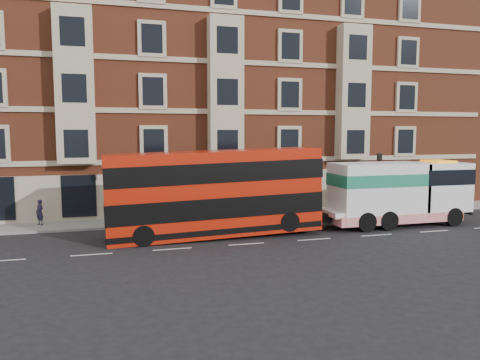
{
  "coord_description": "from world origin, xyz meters",
  "views": [
    {
      "loc": [
        -7.12,
        -23.77,
        6.05
      ],
      "look_at": [
        0.78,
        4.0,
        3.08
      ],
      "focal_mm": 35.0,
      "sensor_mm": 36.0,
      "label": 1
    }
  ],
  "objects": [
    {
      "name": "ground",
      "position": [
        0.0,
        0.0,
        0.0
      ],
      "size": [
        120.0,
        120.0,
        0.0
      ],
      "primitive_type": "plane",
      "color": "black",
      "rests_on": "ground"
    },
    {
      "name": "sidewalk",
      "position": [
        0.0,
        7.5,
        0.07
      ],
      "size": [
        90.0,
        3.0,
        0.15
      ],
      "primitive_type": "cube",
      "color": "slate",
      "rests_on": "ground"
    },
    {
      "name": "victorian_terrace",
      "position": [
        0.5,
        15.0,
        10.07
      ],
      "size": [
        45.0,
        12.0,
        20.4
      ],
      "color": "brown",
      "rests_on": "ground"
    },
    {
      "name": "lamp_post_west",
      "position": [
        -6.0,
        6.2,
        2.68
      ],
      "size": [
        0.35,
        0.15,
        4.35
      ],
      "color": "black",
      "rests_on": "sidewalk"
    },
    {
      "name": "lamp_post_east",
      "position": [
        12.0,
        6.2,
        2.68
      ],
      "size": [
        0.35,
        0.15,
        4.35
      ],
      "color": "black",
      "rests_on": "sidewalk"
    },
    {
      "name": "double_decker_bus",
      "position": [
        -1.23,
        2.27,
        2.63
      ],
      "size": [
        12.26,
        2.81,
        4.96
      ],
      "color": "#B21B09",
      "rests_on": "ground"
    },
    {
      "name": "tow_truck",
      "position": [
        10.83,
        2.27,
        2.17
      ],
      "size": [
        9.82,
        2.9,
        4.09
      ],
      "color": "white",
      "rests_on": "ground"
    },
    {
      "name": "pedestrian",
      "position": [
        -11.34,
        7.9,
        0.96
      ],
      "size": [
        0.7,
        0.69,
        1.62
      ],
      "primitive_type": "imported",
      "rotation": [
        0.0,
        0.0,
        -0.76
      ],
      "color": "#1E1A35",
      "rests_on": "sidewalk"
    }
  ]
}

